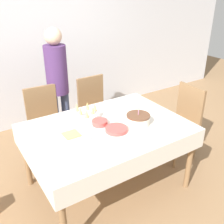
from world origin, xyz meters
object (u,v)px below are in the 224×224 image
at_px(dining_chair_right_end, 182,119).
at_px(birthday_cake, 138,119).
at_px(dining_chair_far_left, 46,121).
at_px(person_standing, 57,79).
at_px(dining_chair_far_right, 95,108).
at_px(champagne_tray, 87,113).
at_px(plate_stack_dessert, 100,122).
at_px(plate_stack_main, 117,129).

xyz_separation_m(dining_chair_right_end, birthday_cake, (-0.83, -0.13, 0.29)).
bearing_deg(dining_chair_far_left, birthday_cake, -57.27).
distance_m(dining_chair_right_end, person_standing, 1.70).
height_order(dining_chair_right_end, person_standing, person_standing).
height_order(birthday_cake, person_standing, person_standing).
height_order(dining_chair_far_right, dining_chair_right_end, same).
height_order(champagne_tray, plate_stack_dessert, champagne_tray).
bearing_deg(champagne_tray, person_standing, 87.80).
bearing_deg(champagne_tray, plate_stack_main, -68.37).
height_order(birthday_cake, plate_stack_main, birthday_cake).
bearing_deg(dining_chair_far_right, dining_chair_right_end, -49.10).
distance_m(dining_chair_right_end, birthday_cake, 0.89).
xyz_separation_m(dining_chair_far_right, plate_stack_main, (-0.32, -1.02, 0.25)).
relative_size(dining_chair_right_end, birthday_cake, 3.91).
bearing_deg(plate_stack_main, champagne_tray, 111.63).
distance_m(dining_chair_far_right, birthday_cake, 1.07).
bearing_deg(dining_chair_far_right, champagne_tray, -125.23).
distance_m(champagne_tray, person_standing, 0.87).
xyz_separation_m(dining_chair_far_left, plate_stack_main, (0.39, -1.02, 0.25)).
distance_m(dining_chair_far_left, birthday_cake, 1.25).
distance_m(dining_chair_far_left, champagne_tray, 0.78).
distance_m(birthday_cake, champagne_tray, 0.55).
xyz_separation_m(birthday_cake, plate_stack_main, (-0.27, 0.00, -0.04)).
height_order(dining_chair_far_right, champagne_tray, dining_chair_far_right).
height_order(dining_chair_far_left, dining_chair_right_end, same).
distance_m(dining_chair_far_left, plate_stack_dessert, 0.91).
xyz_separation_m(dining_chair_far_right, dining_chair_right_end, (0.78, -0.90, 0.00)).
xyz_separation_m(dining_chair_right_end, person_standing, (-1.21, 1.10, 0.45)).
bearing_deg(plate_stack_dessert, plate_stack_main, -70.74).
bearing_deg(plate_stack_main, dining_chair_right_end, 6.36).
height_order(plate_stack_main, plate_stack_dessert, plate_stack_dessert).
bearing_deg(birthday_cake, champagne_tray, 138.27).
relative_size(dining_chair_right_end, plate_stack_main, 4.23).
distance_m(dining_chair_far_left, person_standing, 0.57).
relative_size(dining_chair_right_end, champagne_tray, 3.23).
height_order(dining_chair_right_end, champagne_tray, dining_chair_right_end).
relative_size(champagne_tray, plate_stack_dessert, 1.82).
height_order(champagne_tray, person_standing, person_standing).
bearing_deg(dining_chair_right_end, plate_stack_main, -173.64).
relative_size(champagne_tray, person_standing, 0.18).
relative_size(dining_chair_far_left, champagne_tray, 3.23).
xyz_separation_m(champagne_tray, plate_stack_dessert, (0.07, -0.15, -0.06)).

